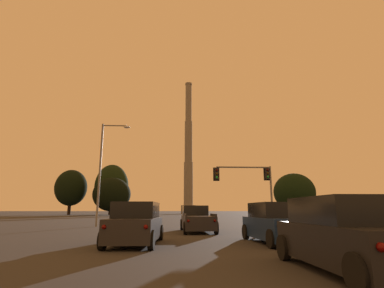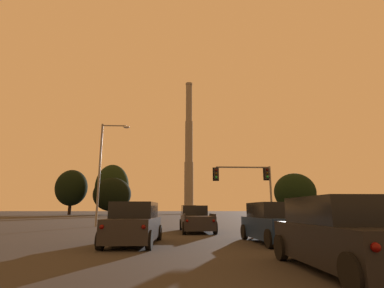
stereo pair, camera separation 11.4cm
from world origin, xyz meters
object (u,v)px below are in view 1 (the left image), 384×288
at_px(smokestack, 188,160).
at_px(traffic_light_overhead_right, 251,180).
at_px(suv_right_lane_third, 345,235).
at_px(suv_left_lane_second, 136,224).
at_px(pickup_truck_center_lane_front, 197,220).
at_px(suv_right_lane_second, 275,223).
at_px(street_lamp, 104,163).

bearing_deg(smokestack, traffic_light_overhead_right, -88.48).
bearing_deg(suv_right_lane_third, suv_left_lane_second, 133.10).
distance_m(pickup_truck_center_lane_front, suv_right_lane_third, 14.51).
bearing_deg(suv_left_lane_second, pickup_truck_center_lane_front, 69.61).
distance_m(suv_right_lane_second, suv_right_lane_third, 6.69).
relative_size(suv_left_lane_second, smokestack, 0.10).
distance_m(suv_right_lane_second, traffic_light_overhead_right, 13.52).
xyz_separation_m(suv_right_lane_third, traffic_light_overhead_right, (2.63, 19.59, 3.29)).
height_order(suv_right_lane_third, street_lamp, street_lamp).
xyz_separation_m(pickup_truck_center_lane_front, smokestack, (3.16, 90.30, 19.26)).
height_order(pickup_truck_center_lane_front, suv_left_lane_second, suv_left_lane_second).
height_order(pickup_truck_center_lane_front, suv_right_lane_third, suv_right_lane_third).
bearing_deg(suv_right_lane_second, traffic_light_overhead_right, 77.94).
distance_m(suv_right_lane_second, smokestack, 99.73).
bearing_deg(suv_left_lane_second, suv_right_lane_third, -44.07).
relative_size(street_lamp, smokestack, 0.19).
height_order(street_lamp, smokestack, smokestack).
relative_size(suv_right_lane_second, smokestack, 0.10).
bearing_deg(suv_right_lane_third, traffic_light_overhead_right, 82.09).
height_order(suv_left_lane_second, street_lamp, street_lamp).
bearing_deg(smokestack, pickup_truck_center_lane_front, -92.00).
distance_m(pickup_truck_center_lane_front, smokestack, 92.39).
bearing_deg(smokestack, suv_left_lane_second, -93.77).
bearing_deg(suv_left_lane_second, smokestack, 88.80).
height_order(suv_right_lane_second, pickup_truck_center_lane_front, suv_right_lane_second).
bearing_deg(traffic_light_overhead_right, suv_right_lane_second, -99.74).
height_order(pickup_truck_center_lane_front, smokestack, smokestack).
relative_size(pickup_truck_center_lane_front, suv_right_lane_third, 1.13).
bearing_deg(traffic_light_overhead_right, suv_right_lane_third, -97.63).
distance_m(suv_right_lane_second, suv_left_lane_second, 6.50).
relative_size(suv_right_lane_third, smokestack, 0.10).
distance_m(suv_right_lane_third, smokestack, 106.29).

